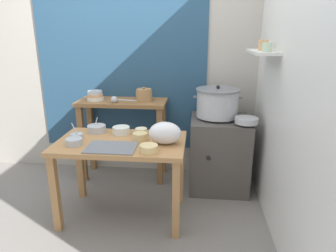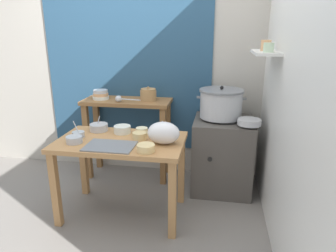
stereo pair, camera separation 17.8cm
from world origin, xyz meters
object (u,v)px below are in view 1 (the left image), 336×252
object	(u,v)px
prep_table	(121,153)
prep_bowl_3	(97,129)
ladle	(115,100)
prep_bowl_7	(141,131)
plastic_bag	(165,133)
stove_block	(219,153)
prep_bowl_1	(121,130)
prep_bowl_0	(77,136)
back_shelf_table	(123,120)
clay_pot	(144,95)
serving_tray	(112,147)
prep_bowl_2	(140,136)
prep_bowl_5	(149,148)
wide_pan	(246,120)
bowl_stack_enamel	(95,96)
steamer_pot	(217,103)
prep_bowl_4	(158,131)
prep_bowl_6	(74,142)

from	to	relation	value
prep_table	prep_bowl_3	size ratio (longest dim) A/B	6.50
prep_table	ladle	xyz separation A→B (m)	(-0.21, 0.65, 0.33)
prep_table	prep_bowl_7	size ratio (longest dim) A/B	10.27
plastic_bag	prep_bowl_7	size ratio (longest dim) A/B	2.52
stove_block	prep_bowl_1	xyz separation A→B (m)	(-0.93, -0.46, 0.37)
stove_block	prep_bowl_7	distance (m)	0.95
prep_bowl_0	back_shelf_table	bearing A→B (deg)	74.12
clay_pot	prep_bowl_0	xyz separation A→B (m)	(-0.46, -0.77, -0.22)
plastic_bag	prep_bowl_1	xyz separation A→B (m)	(-0.43, 0.21, -0.06)
stove_block	prep_bowl_7	world-z (taller)	same
prep_table	serving_tray	distance (m)	0.21
clay_pot	plastic_bag	distance (m)	0.87
back_shelf_table	prep_bowl_7	distance (m)	0.67
plastic_bag	prep_bowl_3	size ratio (longest dim) A/B	1.60
stove_block	prep_bowl_2	distance (m)	1.01
prep_bowl_1	prep_bowl_5	bearing A→B (deg)	-51.86
wide_pan	prep_bowl_5	distance (m)	1.07
plastic_bag	prep_bowl_5	bearing A→B (deg)	-118.18
plastic_bag	prep_bowl_1	size ratio (longest dim) A/B	1.74
clay_pot	prep_bowl_5	xyz separation A→B (m)	(0.21, -1.00, -0.21)
bowl_stack_enamel	prep_bowl_2	size ratio (longest dim) A/B	1.41
prep_table	back_shelf_table	size ratio (longest dim) A/B	1.15
steamer_pot	prep_bowl_4	xyz separation A→B (m)	(-0.55, -0.47, -0.17)
serving_tray	prep_bowl_4	size ratio (longest dim) A/B	3.03
back_shelf_table	stove_block	size ratio (longest dim) A/B	1.23
clay_pot	ladle	world-z (taller)	clay_pot
steamer_pot	prep_bowl_4	bearing A→B (deg)	-139.28
prep_bowl_2	prep_bowl_6	distance (m)	0.55
prep_bowl_1	clay_pot	bearing A→B (deg)	79.13
prep_bowl_4	prep_bowl_7	bearing A→B (deg)	-175.84
steamer_pot	prep_bowl_7	bearing A→B (deg)	-145.59
back_shelf_table	plastic_bag	distance (m)	0.98
prep_table	prep_bowl_4	distance (m)	0.39
clay_pot	prep_bowl_5	size ratio (longest dim) A/B	1.22
steamer_pot	ladle	world-z (taller)	steamer_pot
ladle	prep_bowl_2	xyz separation A→B (m)	(0.37, -0.60, -0.18)
prep_bowl_7	prep_bowl_2	bearing A→B (deg)	-83.70
serving_tray	prep_bowl_2	size ratio (longest dim) A/B	3.18
clay_pot	prep_bowl_6	distance (m)	1.03
ladle	prep_bowl_4	world-z (taller)	ladle
steamer_pot	ladle	distance (m)	1.06
ladle	prep_bowl_7	distance (m)	0.62
back_shelf_table	stove_block	distance (m)	1.11
prep_bowl_7	plastic_bag	bearing A→B (deg)	-40.89
prep_bowl_2	prep_bowl_3	xyz separation A→B (m)	(-0.44, 0.16, 0.00)
prep_bowl_0	clay_pot	bearing A→B (deg)	58.97
plastic_bag	prep_bowl_6	distance (m)	0.75
prep_bowl_4	prep_bowl_5	xyz separation A→B (m)	(-0.02, -0.42, -0.00)
clay_pot	back_shelf_table	bearing A→B (deg)	-180.00
wide_pan	prep_bowl_5	xyz separation A→B (m)	(-0.84, -0.67, -0.06)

